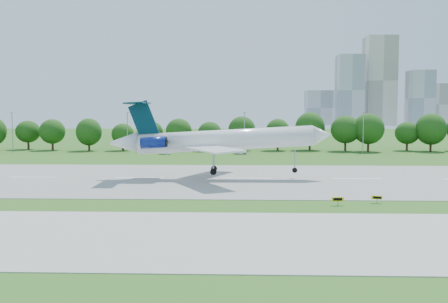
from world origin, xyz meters
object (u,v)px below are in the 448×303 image
service_vehicle_b (240,152)px  service_vehicle_a (165,152)px  airliner (214,140)px  taxi_sign_left (338,199)px

service_vehicle_b → service_vehicle_a: bearing=101.1°
airliner → taxi_sign_left: bearing=-57.5°
service_vehicle_a → airliner: bearing=-138.6°
taxi_sign_left → service_vehicle_a: service_vehicle_a is taller
service_vehicle_a → service_vehicle_b: service_vehicle_a is taller
service_vehicle_b → taxi_sign_left: bearing=-162.4°
service_vehicle_a → service_vehicle_b: (21.79, 1.06, -0.01)m
airliner → taxi_sign_left: (17.58, -25.97, -6.38)m
airliner → taxi_sign_left: 32.01m
taxi_sign_left → service_vehicle_a: 85.00m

